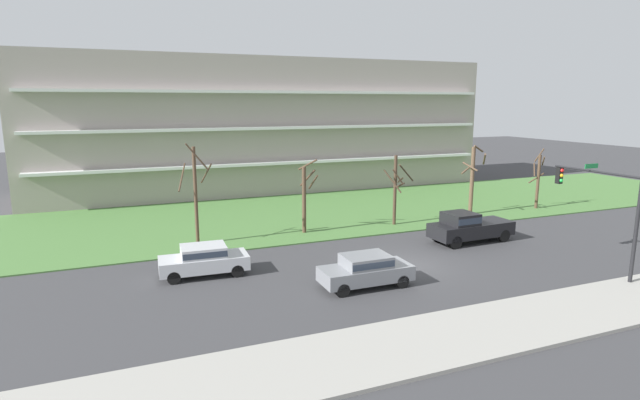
% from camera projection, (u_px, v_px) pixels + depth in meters
% --- Properties ---
extents(ground, '(160.00, 160.00, 0.00)m').
position_uv_depth(ground, '(406.00, 265.00, 27.07)').
color(ground, '#38383A').
extents(sidewalk_curb_near, '(80.00, 4.00, 0.15)m').
position_uv_depth(sidewalk_curb_near, '(514.00, 324.00, 19.79)').
color(sidewalk_curb_near, '#99968E').
rests_on(sidewalk_curb_near, ground).
extents(grass_lawn_strip, '(80.00, 16.00, 0.08)m').
position_uv_depth(grass_lawn_strip, '(312.00, 213.00, 39.78)').
color(grass_lawn_strip, '#477238').
rests_on(grass_lawn_strip, ground).
extents(apartment_building, '(43.69, 11.30, 12.73)m').
position_uv_depth(apartment_building, '(264.00, 125.00, 50.54)').
color(apartment_building, '#9E938C').
rests_on(apartment_building, ground).
extents(tree_far_left, '(2.05, 1.85, 6.34)m').
position_uv_depth(tree_far_left, '(196.00, 192.00, 30.31)').
color(tree_far_left, '#4C3828').
rests_on(tree_far_left, ground).
extents(tree_left, '(1.12, 1.65, 4.97)m').
position_uv_depth(tree_left, '(305.00, 196.00, 33.25)').
color(tree_left, '#4C3828').
rests_on(tree_left, ground).
extents(tree_center, '(2.19, 1.84, 5.02)m').
position_uv_depth(tree_center, '(396.00, 188.00, 35.29)').
color(tree_center, '#423023').
rests_on(tree_center, ground).
extents(tree_right, '(2.08, 1.94, 5.51)m').
position_uv_depth(tree_right, '(473.00, 178.00, 38.58)').
color(tree_right, brown).
rests_on(tree_right, ground).
extents(tree_far_right, '(1.40, 1.30, 4.98)m').
position_uv_depth(tree_far_right, '(538.00, 179.00, 40.94)').
color(tree_far_right, '#4C3828').
rests_on(tree_far_right, ground).
extents(pickup_black_near_left, '(5.47, 2.20, 1.95)m').
position_uv_depth(pickup_black_near_left, '(468.00, 226.00, 31.37)').
color(pickup_black_near_left, black).
rests_on(pickup_black_near_left, ground).
extents(sedan_silver_center_left, '(4.48, 2.01, 1.57)m').
position_uv_depth(sedan_silver_center_left, '(204.00, 259.00, 25.34)').
color(sedan_silver_center_left, '#B7BABF').
rests_on(sedan_silver_center_left, ground).
extents(sedan_gray_center_right, '(4.42, 1.84, 1.57)m').
position_uv_depth(sedan_gray_center_right, '(366.00, 269.00, 23.80)').
color(sedan_gray_center_right, slate).
rests_on(sedan_gray_center_right, ground).
extents(traffic_signal_mast, '(0.90, 5.09, 5.60)m').
position_uv_depth(traffic_signal_mast, '(605.00, 200.00, 25.10)').
color(traffic_signal_mast, black).
rests_on(traffic_signal_mast, ground).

